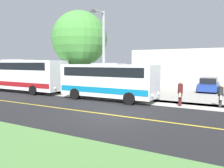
{
  "coord_description": "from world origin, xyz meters",
  "views": [
    {
      "loc": [
        11.03,
        6.21,
        3.01
      ],
      "look_at": [
        -3.5,
        -1.94,
        1.4
      ],
      "focal_mm": 36.14,
      "sensor_mm": 36.0,
      "label": 1
    }
  ],
  "objects_px": {
    "transit_bus_rear": "(19,74)",
    "street_light_pole": "(103,51)",
    "pedestrian_waiting": "(180,92)",
    "shuttle_bus_front": "(108,80)",
    "commercial_building": "(214,68)",
    "tree_curbside": "(80,39)",
    "pedestrian_with_bags": "(221,95)",
    "parked_car_near": "(209,85)"
  },
  "relations": [
    {
      "from": "parked_car_near",
      "to": "commercial_building",
      "type": "relative_size",
      "value": 0.23
    },
    {
      "from": "tree_curbside",
      "to": "pedestrian_waiting",
      "type": "bearing_deg",
      "value": 75.69
    },
    {
      "from": "street_light_pole",
      "to": "transit_bus_rear",
      "type": "bearing_deg",
      "value": -88.18
    },
    {
      "from": "shuttle_bus_front",
      "to": "pedestrian_waiting",
      "type": "height_order",
      "value": "shuttle_bus_front"
    },
    {
      "from": "transit_bus_rear",
      "to": "commercial_building",
      "type": "relative_size",
      "value": 0.59
    },
    {
      "from": "pedestrian_with_bags",
      "to": "tree_curbside",
      "type": "distance_m",
      "value": 14.01
    },
    {
      "from": "street_light_pole",
      "to": "commercial_building",
      "type": "relative_size",
      "value": 0.37
    },
    {
      "from": "tree_curbside",
      "to": "parked_car_near",
      "type": "bearing_deg",
      "value": 119.92
    },
    {
      "from": "parked_car_near",
      "to": "tree_curbside",
      "type": "height_order",
      "value": "tree_curbside"
    },
    {
      "from": "parked_car_near",
      "to": "commercial_building",
      "type": "height_order",
      "value": "commercial_building"
    },
    {
      "from": "transit_bus_rear",
      "to": "pedestrian_with_bags",
      "type": "bearing_deg",
      "value": 92.74
    },
    {
      "from": "transit_bus_rear",
      "to": "street_light_pole",
      "type": "bearing_deg",
      "value": 91.82
    },
    {
      "from": "shuttle_bus_front",
      "to": "commercial_building",
      "type": "relative_size",
      "value": 0.42
    },
    {
      "from": "pedestrian_waiting",
      "to": "tree_curbside",
      "type": "bearing_deg",
      "value": -104.31
    },
    {
      "from": "shuttle_bus_front",
      "to": "commercial_building",
      "type": "distance_m",
      "value": 17.99
    },
    {
      "from": "transit_bus_rear",
      "to": "street_light_pole",
      "type": "height_order",
      "value": "street_light_pole"
    },
    {
      "from": "parked_car_near",
      "to": "commercial_building",
      "type": "xyz_separation_m",
      "value": [
        -7.39,
        -0.25,
        1.61
      ]
    },
    {
      "from": "transit_bus_rear",
      "to": "commercial_building",
      "type": "bearing_deg",
      "value": 134.79
    },
    {
      "from": "transit_bus_rear",
      "to": "parked_car_near",
      "type": "relative_size",
      "value": 2.55
    },
    {
      "from": "pedestrian_waiting",
      "to": "commercial_building",
      "type": "xyz_separation_m",
      "value": [
        -16.72,
        0.58,
        1.35
      ]
    },
    {
      "from": "transit_bus_rear",
      "to": "commercial_building",
      "type": "distance_m",
      "value": 23.93
    },
    {
      "from": "transit_bus_rear",
      "to": "parked_car_near",
      "type": "distance_m",
      "value": 19.7
    },
    {
      "from": "transit_bus_rear",
      "to": "pedestrian_with_bags",
      "type": "distance_m",
      "value": 18.91
    },
    {
      "from": "street_light_pole",
      "to": "pedestrian_waiting",
      "type": "bearing_deg",
      "value": 88.35
    },
    {
      "from": "pedestrian_with_bags",
      "to": "tree_curbside",
      "type": "xyz_separation_m",
      "value": [
        -1.95,
        -13.12,
        4.51
      ]
    },
    {
      "from": "street_light_pole",
      "to": "shuttle_bus_front",
      "type": "bearing_deg",
      "value": 64.93
    },
    {
      "from": "shuttle_bus_front",
      "to": "pedestrian_with_bags",
      "type": "distance_m",
      "value": 8.2
    },
    {
      "from": "transit_bus_rear",
      "to": "tree_curbside",
      "type": "distance_m",
      "value": 7.33
    },
    {
      "from": "street_light_pole",
      "to": "parked_car_near",
      "type": "bearing_deg",
      "value": 141.83
    },
    {
      "from": "pedestrian_waiting",
      "to": "street_light_pole",
      "type": "relative_size",
      "value": 0.25
    },
    {
      "from": "pedestrian_with_bags",
      "to": "street_light_pole",
      "type": "distance_m",
      "value": 9.38
    },
    {
      "from": "street_light_pole",
      "to": "commercial_building",
      "type": "height_order",
      "value": "street_light_pole"
    },
    {
      "from": "commercial_building",
      "to": "parked_car_near",
      "type": "bearing_deg",
      "value": 1.97
    },
    {
      "from": "pedestrian_waiting",
      "to": "street_light_pole",
      "type": "height_order",
      "value": "street_light_pole"
    },
    {
      "from": "transit_bus_rear",
      "to": "pedestrian_waiting",
      "type": "bearing_deg",
      "value": 90.47
    },
    {
      "from": "transit_bus_rear",
      "to": "street_light_pole",
      "type": "relative_size",
      "value": 1.59
    },
    {
      "from": "pedestrian_with_bags",
      "to": "tree_curbside",
      "type": "bearing_deg",
      "value": -98.47
    },
    {
      "from": "pedestrian_with_bags",
      "to": "shuttle_bus_front",
      "type": "bearing_deg",
      "value": -83.56
    },
    {
      "from": "pedestrian_with_bags",
      "to": "parked_car_near",
      "type": "height_order",
      "value": "pedestrian_with_bags"
    },
    {
      "from": "pedestrian_with_bags",
      "to": "street_light_pole",
      "type": "bearing_deg",
      "value": -86.22
    },
    {
      "from": "shuttle_bus_front",
      "to": "tree_curbside",
      "type": "relative_size",
      "value": 0.98
    },
    {
      "from": "transit_bus_rear",
      "to": "street_light_pole",
      "type": "xyz_separation_m",
      "value": [
        -0.32,
        10.04,
        2.15
      ]
    }
  ]
}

